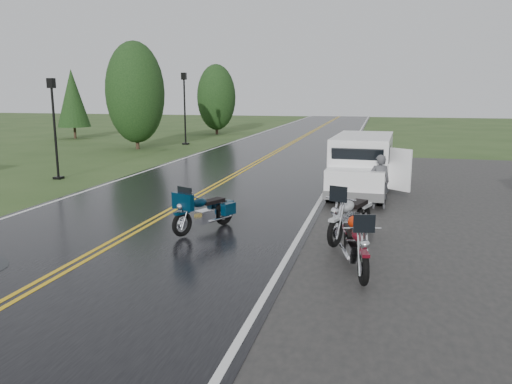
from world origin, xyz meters
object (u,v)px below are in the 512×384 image
van_white (331,171)px  lamp_post_far_left (185,109)px  motorcycle_red (364,255)px  motorcycle_silver (335,221)px  motorcycle_teal (182,215)px  person_at_van (379,183)px  lamp_post_near_left (55,129)px

van_white → lamp_post_far_left: 18.11m
motorcycle_red → van_white: 6.56m
motorcycle_silver → lamp_post_far_left: 22.18m
motorcycle_silver → van_white: bearing=116.2°
motorcycle_teal → lamp_post_far_left: lamp_post_far_left is taller
motorcycle_silver → person_at_van: (0.84, 3.95, 0.13)m
person_at_van → motorcycle_silver: bearing=70.6°
motorcycle_silver → lamp_post_far_left: bearing=139.2°
van_white → lamp_post_far_left: bearing=128.1°
motorcycle_teal → motorcycle_silver: (3.36, 0.03, 0.07)m
person_at_van → lamp_post_near_left: (-11.73, 2.23, 1.12)m
person_at_van → lamp_post_near_left: lamp_post_near_left is taller
motorcycle_red → van_white: van_white is taller
lamp_post_near_left → van_white: bearing=-9.4°
motorcycle_red → person_at_van: 5.93m
van_white → lamp_post_far_left: (-10.46, 14.73, 1.27)m
motorcycle_red → van_white: (-1.18, 6.44, 0.36)m
lamp_post_near_left → lamp_post_far_left: lamp_post_far_left is taller
motorcycle_teal → lamp_post_near_left: 9.85m
motorcycle_silver → van_white: van_white is taller
lamp_post_near_left → motorcycle_teal: bearing=-39.5°
van_white → person_at_van: van_white is taller
lamp_post_far_left → motorcycle_teal: bearing=-68.3°
motorcycle_teal → lamp_post_far_left: (-7.64, 19.22, 1.66)m
motorcycle_silver → van_white: size_ratio=0.44×
motorcycle_teal → lamp_post_near_left: bearing=165.4°
motorcycle_red → van_white: size_ratio=0.41×
motorcycle_red → motorcycle_teal: 4.45m
person_at_van → lamp_post_far_left: (-11.84, 15.24, 1.46)m
van_white → lamp_post_near_left: 10.54m
motorcycle_teal → motorcycle_silver: 3.36m
motorcycle_teal → motorcycle_silver: motorcycle_silver is taller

